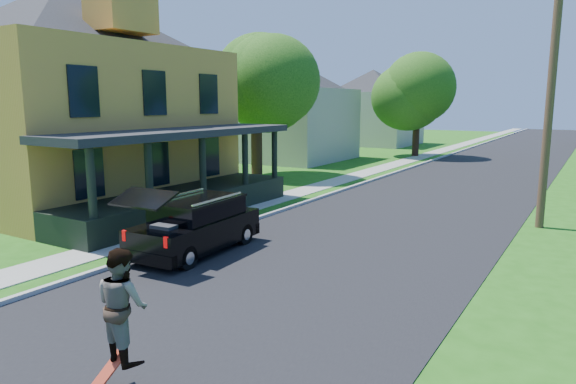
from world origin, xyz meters
The scene contains 14 objects.
ground centered at (0.00, 0.00, 0.00)m, with size 140.00×140.00×0.00m, color #205911.
street centered at (0.00, 20.00, 0.00)m, with size 8.00×120.00×0.02m, color black.
curb centered at (-4.05, 20.00, 0.00)m, with size 0.15×120.00×0.12m, color #A2A19C.
sidewalk centered at (-5.60, 20.00, 0.00)m, with size 1.30×120.00×0.03m, color gray.
front_walk centered at (-9.50, 6.00, 0.00)m, with size 6.50×1.20×0.03m, color gray.
main_house centered at (-12.80, 5.99, 4.92)m, with size 15.56×15.56×10.10m.
neighbor_house_mid centered at (-13.50, 24.00, 4.19)m, with size 12.78×12.78×8.30m.
neighbor_house_far centered at (-13.50, 40.00, 4.19)m, with size 12.78×12.78×8.30m.
black_suv centered at (-3.20, 2.66, 0.76)m, with size 1.89×4.38×2.00m.
skateboarder centered at (0.50, -3.00, 1.26)m, with size 0.91×0.77×1.64m.
skateboard centered at (0.33, -3.20, 0.25)m, with size 0.51×0.44×0.68m.
tree_left_mid centered at (-10.12, 15.46, 5.62)m, with size 6.26×6.48×8.42m.
tree_left_far centered at (-6.22, 31.04, 4.98)m, with size 5.73×5.68×8.00m.
utility_pole_near centered at (4.50, 10.78, 4.25)m, with size 1.59×0.32×8.22m.
Camera 1 is at (6.05, -7.59, 4.06)m, focal length 32.00 mm.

